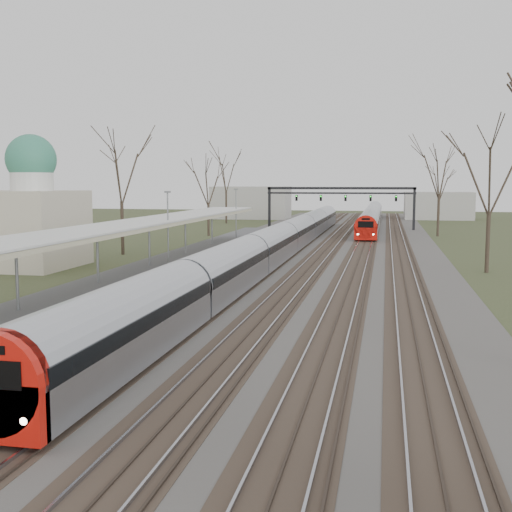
{
  "coord_description": "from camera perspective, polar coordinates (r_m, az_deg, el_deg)",
  "views": [
    {
      "loc": [
        6.67,
        -7.02,
        6.56
      ],
      "look_at": [
        -1.33,
        32.42,
        2.0
      ],
      "focal_mm": 45.0,
      "sensor_mm": 36.0,
      "label": 1
    }
  ],
  "objects": [
    {
      "name": "tree_east_far",
      "position": [
        49.57,
        20.12,
        6.91
      ],
      "size": [
        5.0,
        5.0,
        10.3
      ],
      "color": "#2D231C",
      "rests_on": "ground"
    },
    {
      "name": "signal_gantry",
      "position": [
        92.24,
        7.53,
        5.38
      ],
      "size": [
        21.0,
        0.59,
        6.08
      ],
      "color": "black",
      "rests_on": "ground"
    },
    {
      "name": "track_bed",
      "position": [
        62.68,
        5.54,
        0.48
      ],
      "size": [
        24.0,
        160.0,
        0.22
      ],
      "color": "#474442",
      "rests_on": "ground"
    },
    {
      "name": "dome_building",
      "position": [
        53.29,
        -20.76,
        2.99
      ],
      "size": [
        10.0,
        8.0,
        10.3
      ],
      "color": "beige",
      "rests_on": "ground"
    },
    {
      "name": "tree_west_far",
      "position": [
        59.91,
        -11.92,
        7.72
      ],
      "size": [
        5.5,
        5.5,
        11.33
      ],
      "color": "#2D231C",
      "rests_on": "ground"
    },
    {
      "name": "platform",
      "position": [
        47.6,
        -7.92,
        -0.91
      ],
      "size": [
        3.5,
        69.0,
        1.0
      ],
      "primitive_type": "cube",
      "color": "#9E9B93",
      "rests_on": "ground"
    },
    {
      "name": "train_near",
      "position": [
        59.11,
        2.5,
        1.53
      ],
      "size": [
        2.62,
        90.21,
        3.05
      ],
      "color": "#A7AAB1",
      "rests_on": "ground"
    },
    {
      "name": "train_far",
      "position": [
        101.98,
        10.25,
        3.5
      ],
      "size": [
        2.62,
        60.21,
        3.05
      ],
      "color": "#A7AAB1",
      "rests_on": "ground"
    },
    {
      "name": "canopy",
      "position": [
        43.06,
        -9.98,
        2.86
      ],
      "size": [
        4.1,
        50.0,
        3.11
      ],
      "color": "slate",
      "rests_on": "platform"
    }
  ]
}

